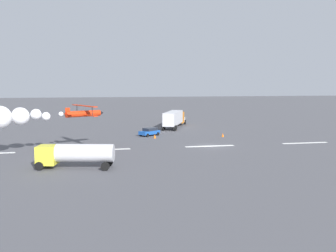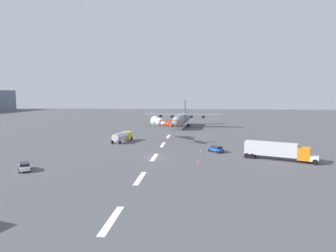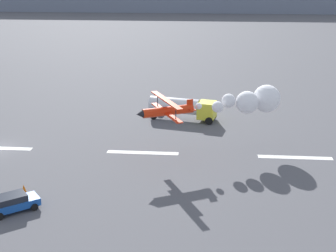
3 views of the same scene
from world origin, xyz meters
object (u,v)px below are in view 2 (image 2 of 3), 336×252
stunt_biplane_red (158,122)px  traffic_cone_far (201,151)px  semi_truck_orange (278,150)px  cargo_transport_plane (181,119)px  airport_staff_sedan (24,166)px  traffic_cone_near (199,162)px  followme_car_yellow (216,149)px  fuel_tanker_truck (122,136)px

stunt_biplane_red → traffic_cone_far: (-21.37, -13.53, -5.02)m
stunt_biplane_red → semi_truck_orange: stunt_biplane_red is taller
cargo_transport_plane → traffic_cone_far: size_ratio=45.43×
semi_truck_orange → traffic_cone_far: (7.16, 16.09, -1.75)m
airport_staff_sedan → traffic_cone_far: airport_staff_sedan is taller
stunt_biplane_red → traffic_cone_near: (-34.13, -12.77, -5.02)m
semi_truck_orange → followme_car_yellow: (7.58, 12.55, -1.32)m
cargo_transport_plane → followme_car_yellow: 55.78m
semi_truck_orange → traffic_cone_near: (-5.60, 16.85, -1.75)m
cargo_transport_plane → traffic_cone_near: (-67.74, -6.97, -3.17)m
semi_truck_orange → traffic_cone_near: 17.85m
fuel_tanker_truck → airport_staff_sedan: 35.69m
cargo_transport_plane → fuel_tanker_truck: bearing=159.7°
fuel_tanker_truck → traffic_cone_near: size_ratio=12.34×
airport_staff_sedan → cargo_transport_plane: bearing=-18.3°
followme_car_yellow → traffic_cone_far: followme_car_yellow is taller
cargo_transport_plane → semi_truck_orange: 66.57m
cargo_transport_plane → traffic_cone_far: cargo_transport_plane is taller
cargo_transport_plane → fuel_tanker_truck: 44.34m
stunt_biplane_red → semi_truck_orange: bearing=-133.9°
airport_staff_sedan → traffic_cone_near: (8.15, -32.03, -0.44)m
semi_truck_orange → followme_car_yellow: size_ratio=3.35×
traffic_cone_near → followme_car_yellow: bearing=-18.1°
semi_truck_orange → fuel_tanker_truck: bearing=62.3°
semi_truck_orange → fuel_tanker_truck: 44.25m
followme_car_yellow → airport_staff_sedan: 42.14m
semi_truck_orange → followme_car_yellow: 14.72m
fuel_tanker_truck → airport_staff_sedan: size_ratio=1.98×
stunt_biplane_red → fuel_tanker_truck: bearing=129.8°
followme_car_yellow → traffic_cone_far: size_ratio=5.83×
airport_staff_sedan → traffic_cone_far: size_ratio=6.24×
cargo_transport_plane → semi_truck_orange: cargo_transport_plane is taller
stunt_biplane_red → traffic_cone_far: size_ratio=20.77×
cargo_transport_plane → stunt_biplane_red: 34.15m
stunt_biplane_red → traffic_cone_near: bearing=-159.5°
fuel_tanker_truck → traffic_cone_near: (-26.18, -22.32, -1.37)m
followme_car_yellow → traffic_cone_far: bearing=96.7°
cargo_transport_plane → stunt_biplane_red: bearing=170.2°
stunt_biplane_red → semi_truck_orange: 41.26m
fuel_tanker_truck → traffic_cone_far: bearing=-120.2°
followme_car_yellow → traffic_cone_near: followme_car_yellow is taller
fuel_tanker_truck → followme_car_yellow: (-13.00, -26.62, -0.93)m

